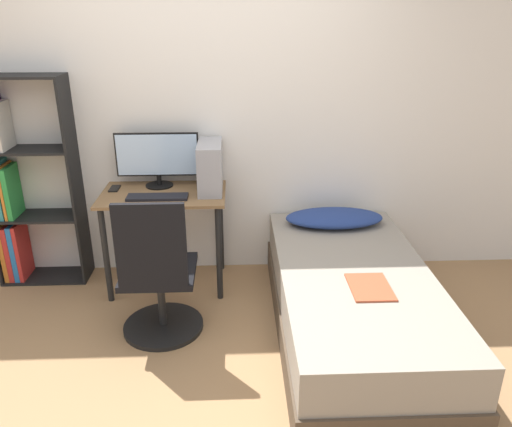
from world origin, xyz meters
TOP-DOWN VIEW (x-y plane):
  - ground_plane at (0.00, 0.00)m, footprint 14.00×14.00m
  - wall_back at (0.00, 1.54)m, footprint 8.00×0.05m
  - desk at (-0.30, 1.23)m, footprint 0.91×0.56m
  - bookshelf at (-1.41, 1.37)m, footprint 0.65×0.28m
  - office_chair at (-0.27, 0.57)m, footprint 0.53×0.53m
  - bed at (0.98, 0.53)m, footprint 0.97×1.97m
  - pillow at (0.98, 1.25)m, footprint 0.74×0.36m
  - magazine at (1.02, 0.30)m, footprint 0.24×0.32m
  - monitor at (-0.34, 1.39)m, footprint 0.62×0.21m
  - keyboard at (-0.32, 1.12)m, footprint 0.43×0.13m
  - pc_tower at (0.05, 1.29)m, footprint 0.17×0.41m
  - phone at (-0.67, 1.33)m, footprint 0.07×0.14m

SIDE VIEW (x-z plane):
  - ground_plane at x=0.00m, z-range 0.00..0.00m
  - bed at x=0.98m, z-range 0.00..0.47m
  - office_chair at x=-0.27m, z-range -0.12..0.86m
  - magazine at x=1.02m, z-range 0.47..0.48m
  - pillow at x=0.98m, z-range 0.47..0.58m
  - desk at x=-0.30m, z-range 0.24..0.99m
  - phone at x=-0.67m, z-range 0.75..0.76m
  - bookshelf at x=-1.41m, z-range -0.03..1.55m
  - keyboard at x=-0.32m, z-range 0.75..0.77m
  - pc_tower at x=0.05m, z-range 0.75..1.11m
  - monitor at x=-0.34m, z-range 0.77..1.18m
  - wall_back at x=0.00m, z-range 0.00..2.50m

